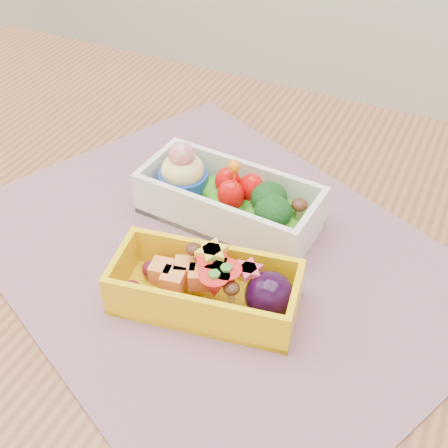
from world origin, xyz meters
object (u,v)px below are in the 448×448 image
at_px(table, 212,351).
at_px(bento_white, 228,199).
at_px(placemat, 215,254).
at_px(bento_yellow, 209,287).

xyz_separation_m(table, bento_white, (-0.03, 0.09, 0.13)).
relative_size(placemat, bento_white, 2.52).
distance_m(table, bento_white, 0.16).
height_order(placemat, bento_yellow, bento_yellow).
bearing_deg(placemat, table, -69.45).
bearing_deg(placemat, bento_white, 101.88).
height_order(table, bento_yellow, bento_yellow).
bearing_deg(bento_white, placemat, -74.49).
bearing_deg(table, bento_white, 105.62).
distance_m(placemat, bento_white, 0.06).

